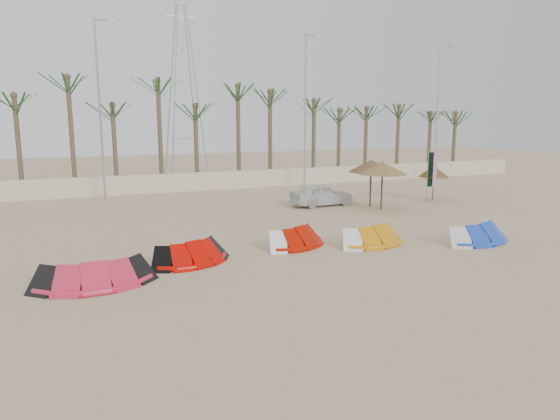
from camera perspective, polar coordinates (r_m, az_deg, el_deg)
name	(u,v)px	position (r m, az deg, el deg)	size (l,w,h in m)	color
ground	(355,282)	(16.12, 8.55, -8.11)	(120.00, 120.00, 0.00)	tan
boundary_wall	(191,182)	(36.16, -10.09, 3.19)	(60.00, 0.30, 1.30)	beige
palm_line	(193,100)	(37.52, -9.91, 12.32)	(52.00, 4.00, 7.70)	brown
lamp_b	(100,107)	(33.03, -19.86, 10.98)	(1.25, 0.14, 11.00)	#A5A8AD
lamp_c	(306,109)	(36.72, 2.94, 11.45)	(1.25, 0.14, 11.00)	#A5A8AD
lamp_d	(438,110)	(43.37, 17.58, 10.83)	(1.25, 0.14, 11.00)	#A5A8AD
pylon	(187,181)	(42.26, -10.62, 3.31)	(3.00, 3.00, 14.00)	#A5A8AD
kite_red_left	(93,271)	(16.70, -20.55, -6.50)	(3.61, 1.61, 0.90)	#D82444
kite_red_mid	(190,250)	(18.28, -10.25, -4.57)	(3.37, 2.32, 0.90)	#CA0700
kite_red_right	(295,235)	(20.39, 1.67, -2.85)	(3.43, 2.53, 0.90)	#AF0F00
kite_orange	(370,232)	(21.10, 10.27, -2.55)	(3.66, 2.34, 0.90)	orange
kite_blue	(473,230)	(22.71, 21.19, -2.17)	(3.80, 2.35, 0.90)	blue
parasol_left	(371,166)	(29.47, 10.38, 4.97)	(2.66, 2.66, 2.74)	#4C331E
parasol_mid	(383,168)	(28.59, 11.64, 4.73)	(2.79, 2.79, 2.72)	#4C331E
parasol_right	(434,171)	(32.90, 17.16, 4.23)	(1.94, 1.94, 2.17)	#4C331E
flag_pink	(436,170)	(31.75, 17.36, 4.39)	(0.44, 0.17, 3.41)	#A5A8AD
flag_green	(430,171)	(32.07, 16.76, 4.31)	(0.44, 0.16, 3.25)	#A5A8AD
car	(322,195)	(29.60, 4.78, 1.75)	(1.54, 3.82, 1.30)	silver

